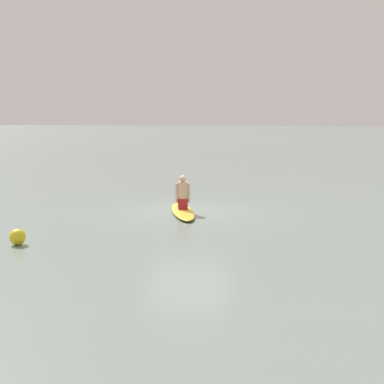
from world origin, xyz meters
TOP-DOWN VIEW (x-y plane):
  - ground_plane at (0.00, 0.00)m, footprint 400.00×400.00m
  - surfboard at (0.12, 0.34)m, footprint 1.76×3.24m
  - person_paddler at (0.12, 0.34)m, footprint 0.43×0.40m
  - buoy_marker at (2.50, 5.29)m, footprint 0.36×0.36m

SIDE VIEW (x-z plane):
  - ground_plane at x=0.00m, z-range 0.00..0.00m
  - surfboard at x=0.12m, z-range 0.00..0.14m
  - buoy_marker at x=2.50m, z-range 0.00..0.36m
  - person_paddler at x=0.12m, z-range 0.09..1.09m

